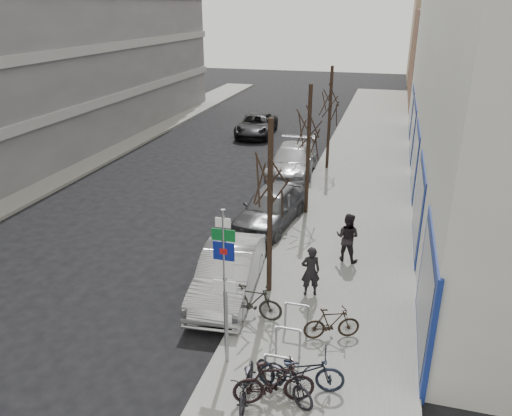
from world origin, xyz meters
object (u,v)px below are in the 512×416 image
Objects in this scene: meter_front at (250,274)px; bike_mid_inner at (252,302)px; tree_mid at (309,120)px; bike_mid_curb at (301,367)px; lane_car at (256,125)px; meter_back at (311,167)px; bike_far_curb at (284,375)px; highway_sign_pole at (225,280)px; parked_car_back at (292,161)px; parked_car_front at (228,273)px; tree_far at (331,94)px; pedestrian_near at (311,271)px; bike_near_right at (274,382)px; bike_rack at (288,338)px; tree_near at (270,168)px; bike_near_left at (247,380)px; bike_far_inner at (332,323)px; parked_car_mid at (270,207)px; pedestrian_far at (347,237)px; meter_mid at (289,207)px.

bike_mid_inner is at bearing -72.22° from meter_front.
tree_mid reaches higher than bike_mid_curb.
lane_car reaches higher than bike_mid_inner.
meter_back reaches higher than bike_far_curb.
highway_sign_pole reaches higher than parked_car_back.
tree_mid reaches higher than parked_car_back.
meter_front reaches higher than bike_mid_inner.
parked_car_front is (-1.00, 3.16, -1.70)m from highway_sign_pole.
tree_far reaches higher than pedestrian_near.
meter_front reaches higher than bike_near_right.
highway_sign_pole is 1.86× the size of bike_rack.
pedestrian_near is at bearing 34.37° from bike_far_curb.
bike_near_left is at bearing -82.15° from tree_near.
bike_mid_inner is (-1.30, 1.32, 0.02)m from bike_rack.
bike_near_right is 0.93× the size of bike_mid_curb.
highway_sign_pole is at bearing -156.41° from bike_rack.
tree_far reaches higher than lane_car.
pedestrian_near reaches higher than bike_mid_inner.
bike_near_left is 3.08m from bike_far_inner.
parked_car_mid and parked_car_back have the same top height.
parked_car_back is at bearing -5.57° from bike_far_inner.
pedestrian_near is at bearing 88.98° from bike_rack.
meter_back is 10.56m from pedestrian_near.
bike_mid_curb is at bearing -16.83° from bike_far_curb.
tree_mid is at bearing -83.58° from meter_back.
bike_mid_inner is 4.75m from pedestrian_far.
tree_near is 4.33× the size of meter_back.
bike_rack is at bearing -55.49° from meter_front.
parked_car_front is at bearing -99.94° from tree_mid.
bike_far_curb is at bearing -61.75° from parked_car_front.
tree_far is at bearing 37.37° from parked_car_back.
bike_rack is 1.42× the size of bike_near_left.
bike_mid_curb is 1.12× the size of bike_mid_inner.
bike_mid_inner is at bearing 61.76° from bike_far_curb.
meter_mid is at bearing 91.68° from highway_sign_pole.
bike_rack is 2.99m from pedestrian_near.
tree_near is 6.16m from parked_car_mid.
tree_mid is at bearing -6.88° from bike_far_inner.
highway_sign_pole is 15.26m from parked_car_back.
bike_mid_inner is 21.93m from lane_car.
meter_back is at bearing -45.87° from parked_car_back.
tree_far is 3.95m from parked_car_back.
pedestrian_far is at bearing -72.14° from meter_back.
highway_sign_pole is 4.16m from pedestrian_near.
bike_mid_curb reaches higher than bike_rack.
parked_car_front is at bearing 66.06° from bike_far_curb.
lane_car is at bearing 103.53° from highway_sign_pole.
tree_far is 4.33× the size of meter_front.
parked_car_back is at bearing 107.85° from tree_mid.
bike_far_curb is at bearing 122.90° from bike_mid_curb.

